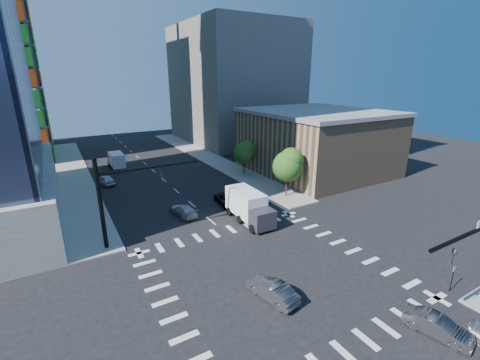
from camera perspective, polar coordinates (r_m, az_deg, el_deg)
ground at (r=28.70m, az=5.57°, el=-16.15°), size 160.00×160.00×0.00m
road_markings at (r=28.70m, az=5.57°, el=-16.14°), size 20.00×20.00×0.01m
sidewalk_ne at (r=66.78m, az=-5.72°, el=4.05°), size 5.00×60.00×0.15m
sidewalk_nw at (r=61.23m, az=-27.47°, el=0.78°), size 5.00×60.00×0.15m
commercial_building at (r=57.79m, az=13.32°, el=6.79°), size 20.50×22.50×10.60m
bg_building_ne at (r=84.79m, az=-1.16°, el=16.60°), size 24.00×30.00×28.00m
signal_mast_nw at (r=32.63m, az=-21.12°, el=-2.17°), size 10.20×0.40×9.00m
tree_south at (r=44.01m, az=8.63°, el=2.80°), size 4.16×4.16×6.82m
tree_north at (r=53.90m, az=0.88°, el=5.04°), size 3.54×3.52×5.78m
no_parking_sign at (r=30.61m, az=33.63°, el=-14.01°), size 0.30×0.06×2.20m
car_nb_right at (r=26.10m, az=31.70°, el=-21.28°), size 2.38×4.27×1.33m
car_nb_far at (r=42.12m, az=-2.33°, el=-3.49°), size 2.48×4.83×1.30m
car_sb_near at (r=39.45m, az=-9.98°, el=-5.29°), size 2.38×4.72×1.31m
car_sb_mid at (r=53.92m, az=-22.82°, el=0.02°), size 2.80×4.58×1.46m
car_sb_cross at (r=25.61m, az=5.76°, el=-18.94°), size 2.35×4.58×1.44m
box_truck_near at (r=36.79m, az=1.87°, el=-5.27°), size 2.97×6.70×3.49m
box_truck_far at (r=62.85m, az=-21.16°, el=3.17°), size 2.41×5.59×2.93m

